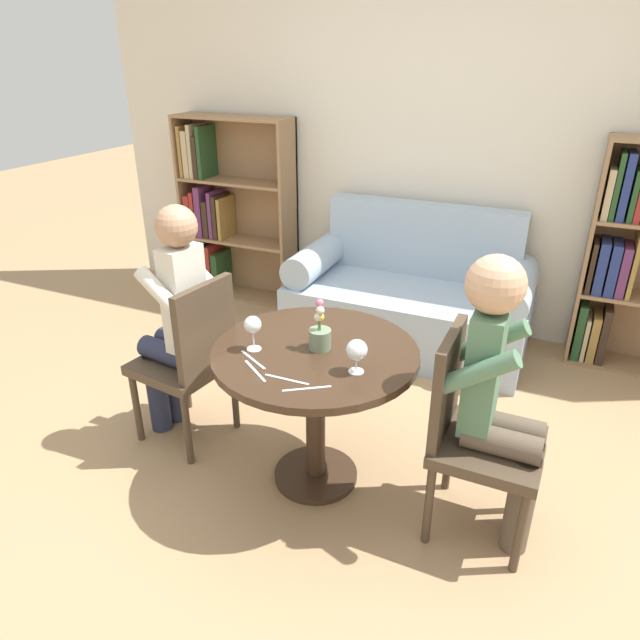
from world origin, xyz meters
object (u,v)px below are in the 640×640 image
object	(u,v)px
bookshelf_left	(226,213)
person_left	(176,321)
chair_right	(472,427)
couch	(410,300)
chair_left	(191,356)
person_right	(500,395)
wine_glass_left	(253,326)
wine_glass_right	(357,351)
flower_vase	(320,334)

from	to	relation	value
bookshelf_left	person_left	distance (m)	1.97
chair_right	person_left	distance (m)	1.49
couch	chair_left	bearing A→B (deg)	-114.37
chair_left	chair_right	bearing A→B (deg)	96.86
bookshelf_left	person_right	distance (m)	3.02
bookshelf_left	chair_right	distance (m)	2.96
chair_left	chair_right	xyz separation A→B (m)	(1.39, -0.03, 0.00)
couch	chair_right	xyz separation A→B (m)	(0.69, -1.56, 0.18)
person_right	wine_glass_left	xyz separation A→B (m)	(-1.02, -0.11, 0.14)
person_right	person_left	bearing A→B (deg)	88.70
wine_glass_right	flower_vase	distance (m)	0.25
wine_glass_left	bookshelf_left	bearing A→B (deg)	125.56
bookshelf_left	flower_vase	world-z (taller)	bookshelf_left
chair_right	chair_left	bearing A→B (deg)	89.39
couch	wine_glass_right	xyz separation A→B (m)	(0.23, -1.67, 0.48)
couch	flower_vase	bearing A→B (deg)	-89.52
person_left	flower_vase	bearing A→B (deg)	95.66
chair_right	wine_glass_left	distance (m)	1.00
chair_left	wine_glass_right	world-z (taller)	chair_left
couch	person_left	xyz separation A→B (m)	(-0.78, -1.51, 0.35)
chair_right	wine_glass_left	bearing A→B (deg)	97.19
couch	chair_right	distance (m)	1.72
chair_right	person_left	bearing A→B (deg)	88.65
chair_right	wine_glass_right	xyz separation A→B (m)	(-0.47, -0.11, 0.30)
chair_left	chair_right	world-z (taller)	same
chair_right	person_left	xyz separation A→B (m)	(-1.48, 0.05, 0.16)
couch	chair_right	size ratio (longest dim) A/B	1.76
couch	person_left	world-z (taller)	person_left
person_left	couch	bearing A→B (deg)	160.70
bookshelf_left	wine_glass_left	world-z (taller)	bookshelf_left
person_left	wine_glass_right	size ratio (longest dim) A/B	8.72
couch	person_left	size ratio (longest dim) A/B	1.26
bookshelf_left	wine_glass_right	distance (m)	2.68
chair_right	person_right	distance (m)	0.20
chair_left	chair_right	size ratio (longest dim) A/B	1.00
bookshelf_left	chair_right	world-z (taller)	bookshelf_left
wine_glass_left	flower_vase	xyz separation A→B (m)	(0.26, 0.12, -0.04)
bookshelf_left	flower_vase	xyz separation A→B (m)	(1.64, -1.81, 0.09)
person_left	wine_glass_left	bearing A→B (deg)	81.67
chair_left	wine_glass_left	size ratio (longest dim) A/B	5.75
bookshelf_left	chair_right	size ratio (longest dim) A/B	1.59
bookshelf_left	chair_left	world-z (taller)	bookshelf_left
bookshelf_left	person_right	bearing A→B (deg)	-37.25
person_left	wine_glass_right	distance (m)	1.03
wine_glass_left	wine_glass_right	world-z (taller)	wine_glass_left
chair_right	person_right	xyz separation A→B (m)	(0.09, -0.00, 0.18)
chair_right	flower_vase	distance (m)	0.73
person_right	chair_right	bearing A→B (deg)	89.57
bookshelf_left	person_right	xyz separation A→B (m)	(2.41, -1.83, -0.01)
chair_left	person_right	bearing A→B (deg)	96.87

